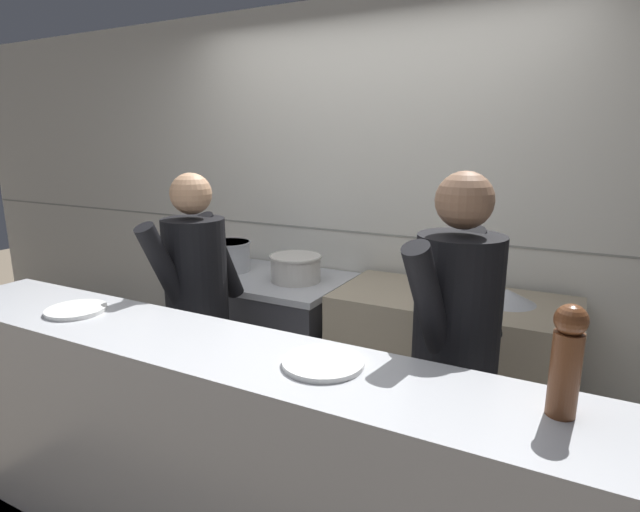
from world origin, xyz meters
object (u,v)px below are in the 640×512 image
(pepper_mill, at_px, (567,358))
(mixing_bowl_steel, at_px, (507,296))
(plated_dish_main, at_px, (76,310))
(oven_range, at_px, (267,339))
(chef_sous, at_px, (454,356))
(sauce_pot, at_px, (296,267))
(chef_head_cook, at_px, (198,307))
(plated_dish_appetiser, at_px, (323,363))
(stock_pot, at_px, (229,255))

(pepper_mill, bearing_deg, mixing_bowl_steel, 103.20)
(plated_dish_main, bearing_deg, pepper_mill, 1.85)
(oven_range, distance_m, pepper_mill, 2.30)
(oven_range, height_order, chef_sous, chef_sous)
(sauce_pot, distance_m, pepper_mill, 2.00)
(mixing_bowl_steel, xyz_separation_m, chef_head_cook, (-1.45, -0.74, -0.07))
(sauce_pot, distance_m, plated_dish_main, 1.34)
(sauce_pot, relative_size, chef_sous, 0.20)
(plated_dish_appetiser, height_order, chef_head_cook, chef_head_cook)
(mixing_bowl_steel, height_order, chef_head_cook, chef_head_cook)
(mixing_bowl_steel, height_order, chef_sous, chef_sous)
(plated_dish_main, xyz_separation_m, pepper_mill, (1.89, 0.06, 0.16))
(stock_pot, bearing_deg, chef_sous, -24.09)
(oven_range, height_order, plated_dish_appetiser, plated_dish_appetiser)
(mixing_bowl_steel, bearing_deg, pepper_mill, -76.80)
(mixing_bowl_steel, height_order, pepper_mill, pepper_mill)
(oven_range, distance_m, sauce_pot, 0.58)
(oven_range, height_order, sauce_pot, sauce_pot)
(stock_pot, relative_size, pepper_mill, 0.93)
(oven_range, height_order, chef_head_cook, chef_head_cook)
(mixing_bowl_steel, bearing_deg, chef_sous, -96.55)
(stock_pot, distance_m, chef_head_cook, 0.79)
(oven_range, distance_m, chef_sous, 1.65)
(plated_dish_main, relative_size, chef_head_cook, 0.16)
(chef_head_cook, relative_size, chef_sous, 0.97)
(plated_dish_main, relative_size, chef_sous, 0.15)
(plated_dish_appetiser, xyz_separation_m, chef_head_cook, (-1.04, 0.57, -0.15))
(sauce_pot, bearing_deg, plated_dish_appetiser, -56.22)
(chef_sous, bearing_deg, pepper_mill, -34.96)
(stock_pot, height_order, plated_dish_appetiser, stock_pot)
(chef_head_cook, bearing_deg, stock_pot, 119.73)
(pepper_mill, bearing_deg, stock_pot, 148.99)
(sauce_pot, relative_size, pepper_mill, 1.05)
(stock_pot, relative_size, mixing_bowl_steel, 0.98)
(stock_pot, height_order, pepper_mill, pepper_mill)
(oven_range, distance_m, plated_dish_appetiser, 1.77)
(stock_pot, relative_size, chef_head_cook, 0.18)
(sauce_pot, height_order, chef_head_cook, chef_head_cook)
(mixing_bowl_steel, bearing_deg, plated_dish_appetiser, -107.25)
(plated_dish_main, xyz_separation_m, plated_dish_appetiser, (1.18, 0.03, 0.00))
(mixing_bowl_steel, height_order, plated_dish_main, plated_dish_main)
(plated_dish_main, bearing_deg, chef_head_cook, 76.90)
(oven_range, xyz_separation_m, plated_dish_appetiser, (1.08, -1.27, 0.59))
(sauce_pot, bearing_deg, mixing_bowl_steel, 1.93)
(sauce_pot, height_order, chef_sous, chef_sous)
(oven_range, xyz_separation_m, pepper_mill, (1.78, -1.24, 0.75))
(mixing_bowl_steel, distance_m, plated_dish_main, 2.08)
(sauce_pot, bearing_deg, chef_sous, -32.56)
(oven_range, height_order, stock_pot, stock_pot)
(sauce_pot, xyz_separation_m, plated_dish_main, (-0.33, -1.30, 0.07))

